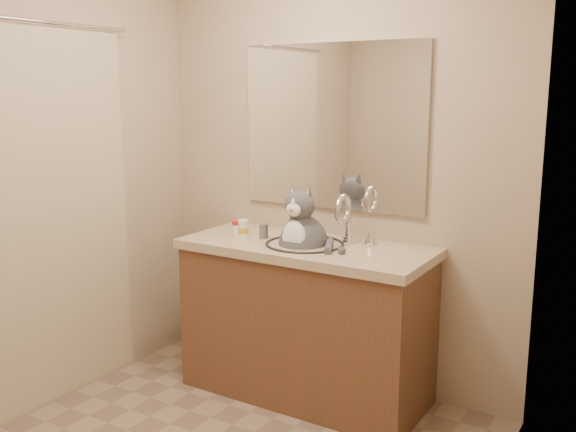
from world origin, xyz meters
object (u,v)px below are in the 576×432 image
object	(u,v)px
pill_bottle_redcap	(237,229)
pill_bottle_orange	(243,229)
cat	(303,242)
grey_canister	(264,231)

from	to	relation	value
pill_bottle_redcap	pill_bottle_orange	size ratio (longest dim) A/B	0.90
cat	pill_bottle_redcap	size ratio (longest dim) A/B	5.83
pill_bottle_redcap	pill_bottle_orange	world-z (taller)	pill_bottle_orange
cat	pill_bottle_orange	distance (m)	0.36
cat	pill_bottle_redcap	distance (m)	0.40
cat	grey_canister	distance (m)	0.25
pill_bottle_redcap	cat	bearing A→B (deg)	5.65
cat	pill_bottle_redcap	world-z (taller)	cat
grey_canister	pill_bottle_orange	bearing A→B (deg)	-160.71
cat	grey_canister	xyz separation A→B (m)	(-0.25, 0.00, 0.03)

